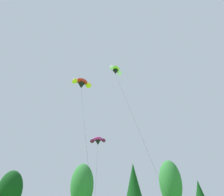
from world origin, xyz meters
TOP-DOWN VIEW (x-y plane):
  - treeline_tree_c at (-11.65, 46.94)m, footprint 4.05×4.05m
  - treeline_tree_d at (1.90, 49.12)m, footprint 4.77×4.77m
  - treeline_tree_e at (13.92, 48.28)m, footprint 4.25×4.25m
  - treeline_tree_f at (23.76, 47.23)m, footprint 5.41×5.41m
  - treeline_tree_g at (31.96, 46.36)m, footprint 3.58×3.58m
  - parafoil_kite_high_red_yellow at (-4.91, 32.04)m, footprint 3.57×10.40m
  - parafoil_kite_mid_lime_white at (-0.19, 29.16)m, footprint 3.18×8.82m
  - parafoil_kite_far_magenta at (0.81, 38.44)m, footprint 8.01×17.32m

SIDE VIEW (x-z plane):
  - treeline_tree_c at x=-11.65m, z-range 0.88..9.21m
  - treeline_tree_g at x=31.96m, z-range 1.13..10.12m
  - treeline_tree_d at x=1.90m, z-range 1.16..12.18m
  - treeline_tree_e at x=13.92m, z-range 1.52..13.55m
  - treeline_tree_f at x=23.76m, z-range 1.41..14.77m
  - parafoil_kite_far_magenta at x=0.81m, z-range 6.73..19.40m
  - parafoil_kite_high_red_yellow at x=-4.91m, z-range 10.18..29.87m
  - parafoil_kite_mid_lime_white at x=-0.19m, z-range 11.55..32.89m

